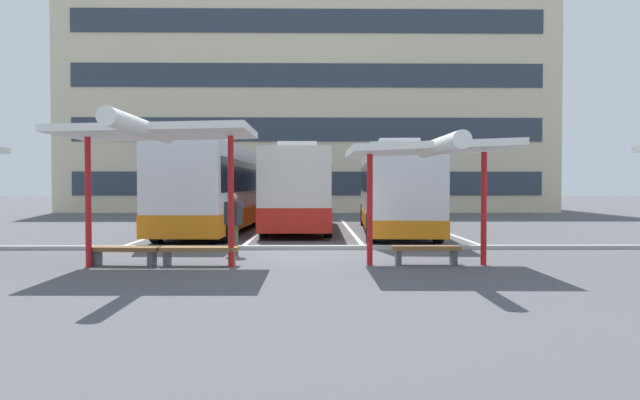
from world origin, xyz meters
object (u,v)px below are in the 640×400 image
at_px(coach_bus_2, 394,190).
at_px(waiting_shelter_1, 156,134).
at_px(coach_bus_0, 214,189).
at_px(bench_3, 200,251).
at_px(bench_2, 124,252).
at_px(waiting_passenger_0, 233,219).
at_px(bench_4, 426,251).
at_px(waiting_shelter_2, 430,151).
at_px(coach_bus_1, 299,191).

height_order(coach_bus_2, waiting_shelter_1, coach_bus_2).
xyz_separation_m(coach_bus_0, bench_3, (1.20, -9.16, -1.41)).
bearing_deg(bench_2, coach_bus_0, 86.24).
xyz_separation_m(bench_2, waiting_passenger_0, (2.33, 2.03, 0.65)).
height_order(bench_2, bench_4, same).
distance_m(coach_bus_2, waiting_passenger_0, 9.23).
bearing_deg(waiting_shelter_2, coach_bus_0, 125.21).
xyz_separation_m(coach_bus_1, bench_2, (-3.94, -11.12, -1.33)).
bearing_deg(coach_bus_0, waiting_shelter_1, -88.21).
bearing_deg(waiting_shelter_1, bench_4, 4.80).
height_order(waiting_shelter_1, waiting_passenger_0, waiting_shelter_1).
distance_m(waiting_shelter_1, bench_2, 2.94).
bearing_deg(waiting_passenger_0, coach_bus_2, 53.52).
distance_m(coach_bus_1, waiting_shelter_1, 12.06).
relative_size(coach_bus_0, waiting_shelter_1, 2.15).
bearing_deg(coach_bus_1, coach_bus_0, -149.23).
bearing_deg(waiting_shelter_2, bench_4, 90.00).
bearing_deg(coach_bus_2, bench_4, -93.38).
height_order(bench_2, bench_3, same).
distance_m(coach_bus_2, bench_2, 12.32).
bearing_deg(waiting_shelter_1, coach_bus_1, 75.30).
bearing_deg(coach_bus_0, bench_2, -93.76).
bearing_deg(waiting_passenger_0, bench_2, -138.97).
bearing_deg(bench_3, coach_bus_2, 57.57).
bearing_deg(coach_bus_0, coach_bus_1, 30.77).
bearing_deg(bench_2, bench_3, -0.72).
height_order(coach_bus_1, bench_2, coach_bus_1).
distance_m(bench_2, bench_4, 7.25).
bearing_deg(waiting_shelter_2, waiting_passenger_0, 154.71).
height_order(coach_bus_2, bench_3, coach_bus_2).
bearing_deg(bench_3, bench_4, 1.04).
height_order(coach_bus_0, bench_3, coach_bus_0).
distance_m(coach_bus_0, bench_2, 9.26).
height_order(bench_3, bench_4, same).
distance_m(waiting_shelter_2, bench_4, 2.43).
relative_size(waiting_shelter_1, bench_3, 2.71).
bearing_deg(bench_3, bench_2, 179.28).
relative_size(waiting_shelter_2, bench_4, 2.94).
relative_size(coach_bus_2, waiting_shelter_2, 2.41).
relative_size(waiting_shelter_2, waiting_passenger_0, 2.86).
bearing_deg(bench_4, waiting_shelter_1, -175.20).
height_order(coach_bus_0, bench_4, coach_bus_0).
xyz_separation_m(coach_bus_2, waiting_shelter_2, (-0.55, -9.73, 1.03)).
xyz_separation_m(bench_2, waiting_shelter_2, (7.25, -0.29, 2.40)).
bearing_deg(coach_bus_2, bench_2, -129.61).
height_order(waiting_shelter_1, bench_3, waiting_shelter_1).
distance_m(bench_2, bench_3, 1.80).
xyz_separation_m(waiting_shelter_1, waiting_passenger_0, (1.43, 2.49, -2.11)).
bearing_deg(waiting_shelter_2, bench_3, 177.14).
bearing_deg(coach_bus_1, coach_bus_2, -23.58).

